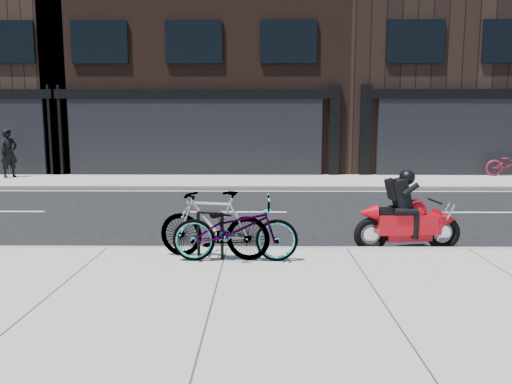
{
  "coord_description": "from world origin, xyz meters",
  "views": [
    {
      "loc": [
        0.57,
        -10.07,
        2.23
      ],
      "look_at": [
        0.47,
        -0.77,
        0.9
      ],
      "focal_mm": 35.0,
      "sensor_mm": 36.0,
      "label": 1
    }
  ],
  "objects_px": {
    "bike_rack": "(210,230)",
    "bicycle_rear": "(214,225)",
    "motorcycle": "(412,218)",
    "bicycle_front": "(235,229)",
    "pedestrian": "(9,153)",
    "bicycle_far": "(511,163)"
  },
  "relations": [
    {
      "from": "bike_rack",
      "to": "bicycle_rear",
      "type": "xyz_separation_m",
      "value": [
        0.06,
        0.0,
        0.09
      ]
    },
    {
      "from": "motorcycle",
      "to": "bike_rack",
      "type": "bearing_deg",
      "value": -168.55
    },
    {
      "from": "bicycle_front",
      "to": "pedestrian",
      "type": "distance_m",
      "value": 14.33
    },
    {
      "from": "motorcycle",
      "to": "bicycle_far",
      "type": "xyz_separation_m",
      "value": [
        6.9,
        10.59,
        0.04
      ]
    },
    {
      "from": "pedestrian",
      "to": "bicycle_far",
      "type": "distance_m",
      "value": 18.94
    },
    {
      "from": "pedestrian",
      "to": "bicycle_far",
      "type": "height_order",
      "value": "pedestrian"
    },
    {
      "from": "motorcycle",
      "to": "bicycle_far",
      "type": "height_order",
      "value": "motorcycle"
    },
    {
      "from": "bicycle_front",
      "to": "bicycle_far",
      "type": "distance_m",
      "value": 15.36
    },
    {
      "from": "motorcycle",
      "to": "bicycle_far",
      "type": "distance_m",
      "value": 12.64
    },
    {
      "from": "bike_rack",
      "to": "motorcycle",
      "type": "distance_m",
      "value": 3.54
    },
    {
      "from": "motorcycle",
      "to": "pedestrian",
      "type": "relative_size",
      "value": 1.05
    },
    {
      "from": "pedestrian",
      "to": "motorcycle",
      "type": "bearing_deg",
      "value": -98.0
    },
    {
      "from": "bike_rack",
      "to": "bicycle_far",
      "type": "distance_m",
      "value": 15.51
    },
    {
      "from": "bicycle_front",
      "to": "pedestrian",
      "type": "xyz_separation_m",
      "value": [
        -9.02,
        11.13,
        0.41
      ]
    },
    {
      "from": "bicycle_rear",
      "to": "motorcycle",
      "type": "relative_size",
      "value": 0.93
    },
    {
      "from": "bicycle_front",
      "to": "bicycle_far",
      "type": "height_order",
      "value": "bicycle_front"
    },
    {
      "from": "bike_rack",
      "to": "bicycle_rear",
      "type": "height_order",
      "value": "bicycle_rear"
    },
    {
      "from": "bicycle_front",
      "to": "bike_rack",
      "type": "bearing_deg",
      "value": 70.94
    },
    {
      "from": "pedestrian",
      "to": "bicycle_rear",
      "type": "bearing_deg",
      "value": -109.98
    },
    {
      "from": "pedestrian",
      "to": "bicycle_far",
      "type": "bearing_deg",
      "value": -56.45
    },
    {
      "from": "bicycle_rear",
      "to": "motorcycle",
      "type": "distance_m",
      "value": 3.49
    },
    {
      "from": "bike_rack",
      "to": "pedestrian",
      "type": "relative_size",
      "value": 0.41
    }
  ]
}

